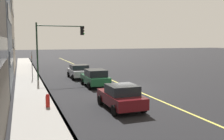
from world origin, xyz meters
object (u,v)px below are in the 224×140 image
Objects in this scene: car_maroon at (121,97)px; car_silver at (79,71)px; fire_hydrant at (48,102)px; car_green at (95,78)px; traffic_light_mast at (56,41)px; street_sign_post at (32,64)px.

car_maroon is 13.10m from car_silver.
car_silver is at bearing -21.16° from fire_hydrant.
car_green is (7.69, -0.66, 0.04)m from car_maroon.
fire_hydrant is (-11.11, 2.07, -3.57)m from traffic_light_mast.
car_maroon is 0.66× the size of traffic_light_mast.
fire_hydrant is at bearing 169.43° from traffic_light_mast.
car_maroon is 1.31× the size of street_sign_post.
traffic_light_mast is (4.76, 2.70, 3.25)m from car_green.
fire_hydrant is at bearing 71.92° from car_maroon.
car_maroon is 13.04m from traffic_light_mast.
car_silver is at bearing 2.35° from car_green.
car_silver reaches higher than fire_hydrant.
car_maroon is at bearing 178.08° from car_silver.
car_green is at bearing -177.65° from car_silver.
car_silver is 5.41m from car_green.
car_maroon reaches higher than car_silver.
car_green reaches higher than car_silver.
traffic_light_mast is 3.43m from street_sign_post.
car_maroon is 4.33m from fire_hydrant.
car_green is 0.65× the size of traffic_light_mast.
traffic_light_mast is at bearing 29.52° from car_green.
car_maroon reaches higher than fire_hydrant.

